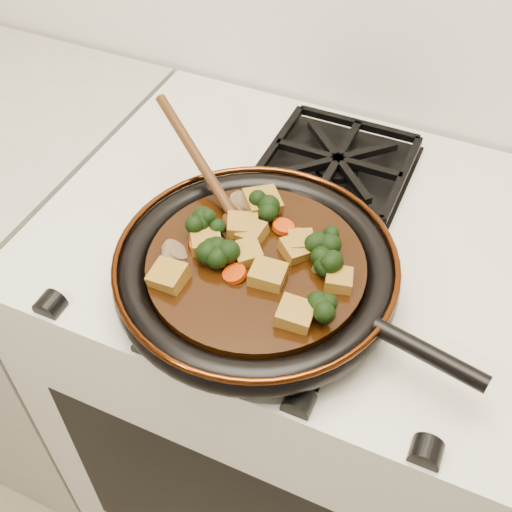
% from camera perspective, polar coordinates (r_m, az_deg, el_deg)
% --- Properties ---
extents(stove, '(0.76, 0.60, 0.90)m').
position_cam_1_polar(stove, '(1.31, 3.25, -11.50)').
color(stove, beige).
rests_on(stove, ground).
extents(burner_grate_front, '(0.23, 0.23, 0.03)m').
position_cam_1_polar(burner_grate_front, '(0.85, 1.03, -2.74)').
color(burner_grate_front, black).
rests_on(burner_grate_front, stove).
extents(burner_grate_back, '(0.23, 0.23, 0.03)m').
position_cam_1_polar(burner_grate_back, '(1.04, 7.23, 8.12)').
color(burner_grate_back, black).
rests_on(burner_grate_back, stove).
extents(skillet, '(0.49, 0.37, 0.05)m').
position_cam_1_polar(skillet, '(0.83, 0.11, -1.27)').
color(skillet, black).
rests_on(skillet, burner_grate_front).
extents(braising_sauce, '(0.28, 0.28, 0.02)m').
position_cam_1_polar(braising_sauce, '(0.83, 0.00, -0.98)').
color(braising_sauce, black).
rests_on(braising_sauce, skillet).
extents(tofu_cube_0, '(0.04, 0.04, 0.03)m').
position_cam_1_polar(tofu_cube_0, '(0.85, -0.34, 2.03)').
color(tofu_cube_0, olive).
rests_on(tofu_cube_0, braising_sauce).
extents(tofu_cube_1, '(0.04, 0.04, 0.02)m').
position_cam_1_polar(tofu_cube_1, '(0.80, 7.35, -2.13)').
color(tofu_cube_1, olive).
rests_on(tofu_cube_1, braising_sauce).
extents(tofu_cube_2, '(0.07, 0.06, 0.03)m').
position_cam_1_polar(tofu_cube_2, '(0.89, 0.54, 4.75)').
color(tofu_cube_2, olive).
rests_on(tofu_cube_2, braising_sauce).
extents(tofu_cube_3, '(0.04, 0.04, 0.03)m').
position_cam_1_polar(tofu_cube_3, '(0.80, -7.78, -1.83)').
color(tofu_cube_3, olive).
rests_on(tofu_cube_3, braising_sauce).
extents(tofu_cube_4, '(0.05, 0.04, 0.02)m').
position_cam_1_polar(tofu_cube_4, '(0.80, 1.06, -1.71)').
color(tofu_cube_4, olive).
rests_on(tofu_cube_4, braising_sauce).
extents(tofu_cube_5, '(0.05, 0.05, 0.02)m').
position_cam_1_polar(tofu_cube_5, '(0.82, -0.73, 0.25)').
color(tofu_cube_5, olive).
rests_on(tofu_cube_5, braising_sauce).
extents(tofu_cube_6, '(0.05, 0.04, 0.03)m').
position_cam_1_polar(tofu_cube_6, '(0.76, 3.50, -5.25)').
color(tofu_cube_6, olive).
rests_on(tofu_cube_6, braising_sauce).
extents(tofu_cube_7, '(0.05, 0.05, 0.03)m').
position_cam_1_polar(tofu_cube_7, '(0.84, -4.49, 1.24)').
color(tofu_cube_7, olive).
rests_on(tofu_cube_7, braising_sauce).
extents(tofu_cube_8, '(0.06, 0.05, 0.03)m').
position_cam_1_polar(tofu_cube_8, '(0.83, 3.73, 0.62)').
color(tofu_cube_8, olive).
rests_on(tofu_cube_8, braising_sauce).
extents(tofu_cube_9, '(0.05, 0.05, 0.02)m').
position_cam_1_polar(tofu_cube_9, '(0.83, 4.06, 1.15)').
color(tofu_cube_9, olive).
rests_on(tofu_cube_9, braising_sauce).
extents(tofu_cube_10, '(0.05, 0.05, 0.02)m').
position_cam_1_polar(tofu_cube_10, '(0.85, -1.23, 2.66)').
color(tofu_cube_10, olive).
rests_on(tofu_cube_10, braising_sauce).
extents(broccoli_floret_0, '(0.07, 0.08, 0.06)m').
position_cam_1_polar(broccoli_floret_0, '(0.76, 5.51, -4.58)').
color(broccoli_floret_0, black).
rests_on(broccoli_floret_0, braising_sauce).
extents(broccoli_floret_1, '(0.09, 0.08, 0.06)m').
position_cam_1_polar(broccoli_floret_1, '(0.81, 6.32, -0.70)').
color(broccoli_floret_1, black).
rests_on(broccoli_floret_1, braising_sauce).
extents(broccoli_floret_2, '(0.09, 0.08, 0.08)m').
position_cam_1_polar(broccoli_floret_2, '(0.81, -3.25, 0.14)').
color(broccoli_floret_2, black).
rests_on(broccoli_floret_2, braising_sauce).
extents(broccoli_floret_3, '(0.08, 0.08, 0.06)m').
position_cam_1_polar(broccoli_floret_3, '(0.83, 6.00, 0.97)').
color(broccoli_floret_3, black).
rests_on(broccoli_floret_3, braising_sauce).
extents(broccoli_floret_4, '(0.08, 0.08, 0.07)m').
position_cam_1_polar(broccoli_floret_4, '(0.80, 5.47, -0.75)').
color(broccoli_floret_4, black).
rests_on(broccoli_floret_4, braising_sauce).
extents(broccoli_floret_5, '(0.08, 0.07, 0.07)m').
position_cam_1_polar(broccoli_floret_5, '(0.88, 0.66, 4.38)').
color(broccoli_floret_5, black).
rests_on(broccoli_floret_5, braising_sauce).
extents(broccoli_floret_6, '(0.09, 0.08, 0.08)m').
position_cam_1_polar(broccoli_floret_6, '(0.85, -4.31, 2.55)').
color(broccoli_floret_6, black).
rests_on(broccoli_floret_6, braising_sauce).
extents(carrot_coin_0, '(0.03, 0.03, 0.01)m').
position_cam_1_polar(carrot_coin_0, '(0.86, 2.43, 2.61)').
color(carrot_coin_0, '#B02E04').
rests_on(carrot_coin_0, braising_sauce).
extents(carrot_coin_1, '(0.03, 0.03, 0.01)m').
position_cam_1_polar(carrot_coin_1, '(0.84, -4.86, 1.04)').
color(carrot_coin_1, '#B02E04').
rests_on(carrot_coin_1, braising_sauce).
extents(carrot_coin_2, '(0.03, 0.03, 0.02)m').
position_cam_1_polar(carrot_coin_2, '(0.85, 4.17, 1.75)').
color(carrot_coin_2, '#B02E04').
rests_on(carrot_coin_2, braising_sauce).
extents(carrot_coin_3, '(0.03, 0.03, 0.02)m').
position_cam_1_polar(carrot_coin_3, '(0.80, -1.92, -1.59)').
color(carrot_coin_3, '#B02E04').
rests_on(carrot_coin_3, braising_sauce).
extents(mushroom_slice_0, '(0.03, 0.04, 0.03)m').
position_cam_1_polar(mushroom_slice_0, '(0.89, -0.89, 4.77)').
color(mushroom_slice_0, brown).
rests_on(mushroom_slice_0, braising_sauce).
extents(mushroom_slice_1, '(0.05, 0.05, 0.03)m').
position_cam_1_polar(mushroom_slice_1, '(0.83, -7.22, 0.45)').
color(mushroom_slice_1, brown).
rests_on(mushroom_slice_1, braising_sauce).
extents(mushroom_slice_2, '(0.04, 0.04, 0.03)m').
position_cam_1_polar(mushroom_slice_2, '(0.83, -7.30, 0.08)').
color(mushroom_slice_2, brown).
rests_on(mushroom_slice_2, braising_sauce).
extents(mushroom_slice_3, '(0.03, 0.04, 0.03)m').
position_cam_1_polar(mushroom_slice_3, '(0.89, -1.41, 4.71)').
color(mushroom_slice_3, brown).
rests_on(mushroom_slice_3, braising_sauce).
extents(mushroom_slice_4, '(0.03, 0.03, 0.03)m').
position_cam_1_polar(mushroom_slice_4, '(0.82, -7.35, -0.33)').
color(mushroom_slice_4, brown).
rests_on(mushroom_slice_4, braising_sauce).
extents(wooden_spoon, '(0.14, 0.11, 0.24)m').
position_cam_1_polar(wooden_spoon, '(0.89, -3.69, 6.26)').
color(wooden_spoon, '#42240E').
rests_on(wooden_spoon, braising_sauce).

